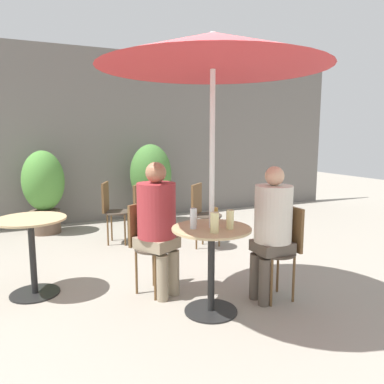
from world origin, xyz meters
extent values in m
plane|color=gray|center=(0.00, 0.00, 0.00)|extent=(20.00, 20.00, 0.00)
cube|color=slate|center=(0.00, 3.97, 1.50)|extent=(10.00, 0.06, 3.00)
cylinder|color=black|center=(0.18, -0.01, 0.01)|extent=(0.46, 0.46, 0.01)
cylinder|color=black|center=(0.18, -0.01, 0.38)|extent=(0.06, 0.06, 0.72)
cylinder|color=tan|center=(0.18, -0.01, 0.75)|extent=(0.68, 0.68, 0.02)
cylinder|color=black|center=(-1.21, 1.02, 0.01)|extent=(0.46, 0.46, 0.01)
cylinder|color=black|center=(-1.21, 1.02, 0.38)|extent=(0.06, 0.06, 0.72)
cylinder|color=tan|center=(-1.21, 1.02, 0.75)|extent=(0.66, 0.66, 0.02)
cylinder|color=#42382D|center=(0.85, -0.02, 0.45)|extent=(0.37, 0.37, 0.02)
cylinder|color=brown|center=(0.97, -0.15, 0.22)|extent=(0.02, 0.02, 0.44)
cylinder|color=brown|center=(0.97, 0.10, 0.22)|extent=(0.02, 0.02, 0.44)
cylinder|color=brown|center=(0.72, -0.14, 0.22)|extent=(0.02, 0.02, 0.44)
cylinder|color=brown|center=(0.73, 0.10, 0.22)|extent=(0.02, 0.02, 0.44)
cube|color=brown|center=(1.02, -0.03, 0.67)|extent=(0.04, 0.32, 0.41)
cylinder|color=#42382D|center=(-0.14, 0.58, 0.45)|extent=(0.37, 0.37, 0.02)
cylinder|color=brown|center=(-0.09, 0.74, 0.22)|extent=(0.02, 0.02, 0.44)
cylinder|color=brown|center=(-0.30, 0.62, 0.22)|extent=(0.02, 0.02, 0.44)
cylinder|color=brown|center=(0.03, 0.53, 0.22)|extent=(0.02, 0.02, 0.44)
cylinder|color=brown|center=(-0.19, 0.41, 0.22)|extent=(0.02, 0.02, 0.44)
cube|color=brown|center=(-0.22, 0.72, 0.67)|extent=(0.29, 0.18, 0.41)
cylinder|color=#42382D|center=(1.01, 1.67, 0.45)|extent=(0.37, 0.37, 0.02)
cylinder|color=brown|center=(1.01, 1.85, 0.22)|extent=(0.02, 0.02, 0.44)
cylinder|color=brown|center=(0.83, 1.68, 0.22)|extent=(0.02, 0.02, 0.44)
cylinder|color=brown|center=(1.18, 1.67, 0.22)|extent=(0.02, 0.02, 0.44)
cylinder|color=brown|center=(1.00, 1.50, 0.22)|extent=(0.02, 0.02, 0.44)
cube|color=brown|center=(0.89, 1.80, 0.67)|extent=(0.25, 0.24, 0.41)
cylinder|color=#42382D|center=(0.29, 2.01, 0.45)|extent=(0.37, 0.37, 0.02)
cylinder|color=brown|center=(0.26, 2.18, 0.22)|extent=(0.02, 0.02, 0.44)
cylinder|color=brown|center=(0.12, 1.98, 0.22)|extent=(0.02, 0.02, 0.44)
cylinder|color=brown|center=(0.46, 2.04, 0.22)|extent=(0.02, 0.02, 0.44)
cylinder|color=brown|center=(0.33, 1.84, 0.22)|extent=(0.02, 0.02, 0.44)
cube|color=brown|center=(0.15, 2.10, 0.67)|extent=(0.20, 0.28, 0.41)
cylinder|color=#42382D|center=(-0.06, 2.41, 0.45)|extent=(0.37, 0.37, 0.02)
cylinder|color=brown|center=(-0.12, 2.57, 0.22)|extent=(0.02, 0.02, 0.44)
cylinder|color=brown|center=(-0.22, 2.35, 0.22)|extent=(0.02, 0.02, 0.44)
cylinder|color=brown|center=(0.11, 2.47, 0.22)|extent=(0.02, 0.02, 0.44)
cylinder|color=brown|center=(0.00, 2.24, 0.22)|extent=(0.02, 0.02, 0.44)
cube|color=brown|center=(-0.21, 2.48, 0.67)|extent=(0.16, 0.30, 0.41)
cylinder|color=brown|center=(0.68, 0.06, 0.22)|extent=(0.10, 0.10, 0.44)
cylinder|color=brown|center=(0.68, -0.10, 0.22)|extent=(0.10, 0.10, 0.44)
cube|color=brown|center=(0.81, -0.02, 0.51)|extent=(0.33, 0.30, 0.10)
cylinder|color=beige|center=(0.81, -0.02, 0.82)|extent=(0.34, 0.34, 0.52)
sphere|color=#DBAD89|center=(0.81, -0.02, 1.17)|extent=(0.17, 0.17, 0.17)
cylinder|color=gray|center=(-0.13, 0.38, 0.22)|extent=(0.11, 0.11, 0.44)
cylinder|color=gray|center=(0.02, 0.46, 0.22)|extent=(0.11, 0.11, 0.44)
cube|color=gray|center=(-0.12, 0.54, 0.52)|extent=(0.44, 0.45, 0.11)
cylinder|color=#9E2D33|center=(-0.12, 0.54, 0.83)|extent=(0.37, 0.37, 0.52)
sphere|color=#9E7051|center=(-0.12, 0.54, 1.19)|extent=(0.20, 0.20, 0.20)
cylinder|color=beige|center=(0.31, -0.10, 0.84)|extent=(0.06, 0.06, 0.16)
cylinder|color=#B28433|center=(0.28, 0.12, 0.83)|extent=(0.06, 0.06, 0.14)
cylinder|color=silver|center=(0.03, 0.03, 0.84)|extent=(0.06, 0.06, 0.17)
cylinder|color=beige|center=(0.13, -0.16, 0.84)|extent=(0.07, 0.07, 0.16)
cylinder|color=brown|center=(-0.97, 3.44, 0.18)|extent=(0.46, 0.46, 0.36)
ellipsoid|color=#4C8938|center=(-0.97, 3.44, 0.83)|extent=(0.63, 0.63, 0.94)
cylinder|color=slate|center=(0.77, 3.41, 0.17)|extent=(0.45, 0.45, 0.34)
ellipsoid|color=#427533|center=(0.77, 3.41, 0.86)|extent=(0.71, 0.71, 1.03)
cylinder|color=silver|center=(0.18, -0.01, 1.17)|extent=(0.04, 0.04, 2.33)
cone|color=#B72D33|center=(0.18, -0.01, 2.19)|extent=(1.85, 1.85, 0.28)
camera|label=1|loc=(-1.25, -2.75, 1.54)|focal=35.00mm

